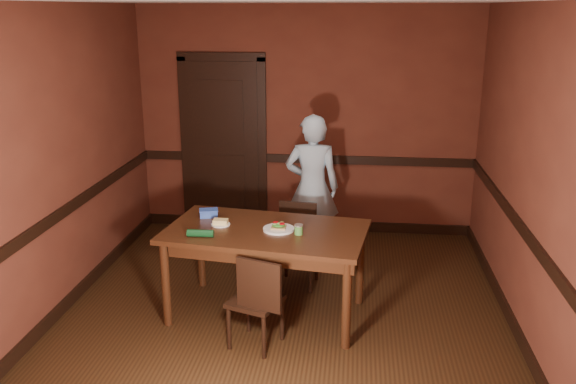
% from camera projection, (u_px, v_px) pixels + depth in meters
% --- Properties ---
extents(floor, '(4.00, 4.50, 0.01)m').
position_uv_depth(floor, '(284.00, 315.00, 5.48)').
color(floor, black).
rests_on(floor, ground).
extents(ceiling, '(4.00, 4.50, 0.01)m').
position_uv_depth(ceiling, '(283.00, 1.00, 4.70)').
color(ceiling, silver).
rests_on(ceiling, ground).
extents(wall_back, '(4.00, 0.02, 2.70)m').
position_uv_depth(wall_back, '(306.00, 122.00, 7.23)').
color(wall_back, '#59271B').
rests_on(wall_back, ground).
extents(wall_front, '(4.00, 0.02, 2.70)m').
position_uv_depth(wall_front, '(228.00, 287.00, 2.95)').
color(wall_front, '#59271B').
rests_on(wall_front, ground).
extents(wall_left, '(0.02, 4.50, 2.70)m').
position_uv_depth(wall_left, '(56.00, 163.00, 5.31)').
color(wall_left, '#59271B').
rests_on(wall_left, ground).
extents(wall_right, '(0.02, 4.50, 2.70)m').
position_uv_depth(wall_right, '(531.00, 177.00, 4.87)').
color(wall_right, '#59271B').
rests_on(wall_right, ground).
extents(dado_back, '(4.00, 0.03, 0.10)m').
position_uv_depth(dado_back, '(306.00, 159.00, 7.35)').
color(dado_back, black).
rests_on(dado_back, ground).
extents(dado_left, '(0.03, 4.50, 0.10)m').
position_uv_depth(dado_left, '(63.00, 212.00, 5.43)').
color(dado_left, black).
rests_on(dado_left, ground).
extents(dado_right, '(0.03, 4.50, 0.10)m').
position_uv_depth(dado_right, '(523.00, 230.00, 5.01)').
color(dado_right, black).
rests_on(dado_right, ground).
extents(baseboard_back, '(4.00, 0.03, 0.12)m').
position_uv_depth(baseboard_back, '(305.00, 224.00, 7.59)').
color(baseboard_back, black).
rests_on(baseboard_back, ground).
extents(baseboard_left, '(0.03, 4.50, 0.12)m').
position_uv_depth(baseboard_left, '(73.00, 297.00, 5.68)').
color(baseboard_left, black).
rests_on(baseboard_left, ground).
extents(baseboard_right, '(0.03, 4.50, 0.12)m').
position_uv_depth(baseboard_right, '(512.00, 321.00, 5.25)').
color(baseboard_right, black).
rests_on(baseboard_right, ground).
extents(door, '(1.05, 0.07, 2.20)m').
position_uv_depth(door, '(223.00, 142.00, 7.38)').
color(door, black).
rests_on(door, ground).
extents(dining_table, '(1.83, 1.19, 0.81)m').
position_uv_depth(dining_table, '(266.00, 272.00, 5.40)').
color(dining_table, '#341A0D').
rests_on(dining_table, floor).
extents(chair_far, '(0.42, 0.42, 0.81)m').
position_uv_depth(chair_far, '(298.00, 247.00, 5.97)').
color(chair_far, black).
rests_on(chair_far, floor).
extents(chair_near, '(0.48, 0.48, 0.81)m').
position_uv_depth(chair_near, '(255.00, 299.00, 4.89)').
color(chair_near, black).
rests_on(chair_near, floor).
extents(person, '(0.59, 0.39, 1.59)m').
position_uv_depth(person, '(312.00, 188.00, 6.54)').
color(person, '#A9C9DE').
rests_on(person, floor).
extents(sandwich_plate, '(0.27, 0.27, 0.07)m').
position_uv_depth(sandwich_plate, '(279.00, 228.00, 5.26)').
color(sandwich_plate, white).
rests_on(sandwich_plate, dining_table).
extents(sauce_jar, '(0.07, 0.07, 0.09)m').
position_uv_depth(sauce_jar, '(299.00, 229.00, 5.15)').
color(sauce_jar, '#498A3A').
rests_on(sauce_jar, dining_table).
extents(cheese_saucer, '(0.17, 0.17, 0.05)m').
position_uv_depth(cheese_saucer, '(221.00, 223.00, 5.38)').
color(cheese_saucer, white).
rests_on(cheese_saucer, dining_table).
extents(food_tub, '(0.19, 0.16, 0.07)m').
position_uv_depth(food_tub, '(209.00, 213.00, 5.59)').
color(food_tub, blue).
rests_on(food_tub, dining_table).
extents(wrapped_veg, '(0.23, 0.07, 0.06)m').
position_uv_depth(wrapped_veg, '(200.00, 233.00, 5.10)').
color(wrapped_veg, '#0E391A').
rests_on(wrapped_veg, dining_table).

